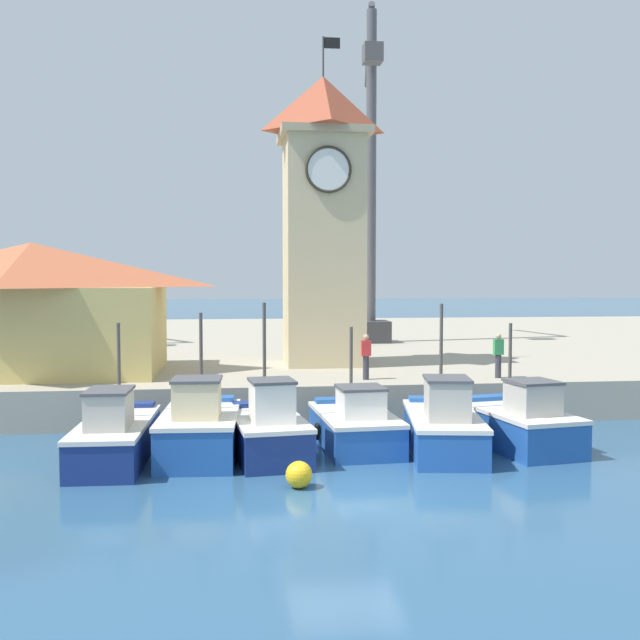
% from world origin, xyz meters
% --- Properties ---
extents(ground_plane, '(300.00, 300.00, 0.00)m').
position_xyz_m(ground_plane, '(0.00, 0.00, 0.00)').
color(ground_plane, '#2D567A').
extents(quay_wharf, '(120.00, 40.00, 1.39)m').
position_xyz_m(quay_wharf, '(0.00, 28.20, 0.69)').
color(quay_wharf, '#A89E89').
rests_on(quay_wharf, ground).
extents(fishing_boat_far_left, '(2.01, 5.22, 3.76)m').
position_xyz_m(fishing_boat_far_left, '(-5.72, 4.31, 0.72)').
color(fishing_boat_far_left, navy).
rests_on(fishing_boat_far_left, ground).
extents(fishing_boat_left_outer, '(2.33, 4.53, 4.04)m').
position_xyz_m(fishing_boat_left_outer, '(-3.44, 4.49, 0.80)').
color(fishing_boat_left_outer, '#2356A8').
rests_on(fishing_boat_left_outer, ground).
extents(fishing_boat_left_inner, '(2.38, 4.33, 4.33)m').
position_xyz_m(fishing_boat_left_inner, '(-1.54, 4.25, 0.76)').
color(fishing_boat_left_inner, navy).
rests_on(fishing_boat_left_inner, ground).
extents(fishing_boat_mid_left, '(2.36, 4.43, 3.55)m').
position_xyz_m(fishing_boat_mid_left, '(1.10, 5.16, 0.67)').
color(fishing_boat_mid_left, '#2356A8').
rests_on(fishing_boat_mid_left, ground).
extents(fishing_boat_center, '(2.70, 5.11, 4.27)m').
position_xyz_m(fishing_boat_center, '(3.52, 4.25, 0.75)').
color(fishing_boat_center, '#2356A8').
rests_on(fishing_boat_center, ground).
extents(fishing_boat_mid_right, '(2.74, 4.54, 3.67)m').
position_xyz_m(fishing_boat_mid_right, '(5.91, 4.52, 0.73)').
color(fishing_boat_mid_right, '#2356A8').
rests_on(fishing_boat_mid_right, ground).
extents(clock_tower, '(3.66, 3.66, 13.51)m').
position_xyz_m(clock_tower, '(1.30, 14.52, 7.67)').
color(clock_tower, beige).
rests_on(clock_tower, quay_wharf).
extents(warehouse_left, '(9.93, 6.78, 4.96)m').
position_xyz_m(warehouse_left, '(-10.06, 13.01, 3.92)').
color(warehouse_left, tan).
rests_on(warehouse_left, quay_wharf).
extents(port_crane_far, '(2.07, 7.90, 18.70)m').
position_xyz_m(port_crane_far, '(5.23, 24.65, 8.47)').
color(port_crane_far, '#353539').
rests_on(port_crane_far, quay_wharf).
extents(mooring_buoy, '(0.65, 0.65, 0.65)m').
position_xyz_m(mooring_buoy, '(-0.95, 1.10, 0.33)').
color(mooring_buoy, gold).
rests_on(mooring_buoy, ground).
extents(dock_worker_near_tower, '(0.34, 0.22, 1.62)m').
position_xyz_m(dock_worker_near_tower, '(7.10, 9.54, 2.23)').
color(dock_worker_near_tower, '#33333D').
rests_on(dock_worker_near_tower, quay_wharf).
extents(dock_worker_along_quay, '(0.34, 0.22, 1.62)m').
position_xyz_m(dock_worker_along_quay, '(2.24, 9.67, 2.23)').
color(dock_worker_along_quay, '#33333D').
rests_on(dock_worker_along_quay, quay_wharf).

